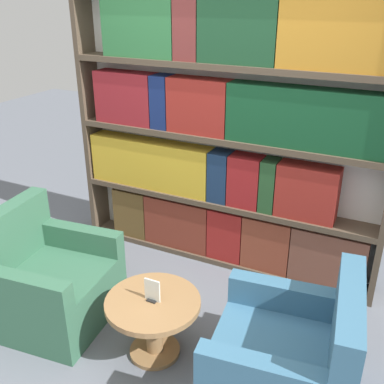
# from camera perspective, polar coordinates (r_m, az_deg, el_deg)

# --- Properties ---
(ground_plane) EXTENTS (14.00, 14.00, 0.00)m
(ground_plane) POSITION_cam_1_polar(r_m,az_deg,el_deg) (3.34, -7.13, -20.64)
(ground_plane) COLOR slate
(bookshelf) EXTENTS (2.80, 0.30, 2.40)m
(bookshelf) POSITION_cam_1_polar(r_m,az_deg,el_deg) (3.87, 4.23, 6.74)
(bookshelf) COLOR silver
(bookshelf) RESTS_ON ground_plane
(armchair_left) EXTENTS (0.90, 0.91, 0.89)m
(armchair_left) POSITION_cam_1_polar(r_m,az_deg,el_deg) (3.67, -17.79, -10.96)
(armchair_left) COLOR #336047
(armchair_left) RESTS_ON ground_plane
(armchair_right) EXTENTS (0.91, 0.92, 0.89)m
(armchair_right) POSITION_cam_1_polar(r_m,az_deg,el_deg) (2.94, 11.91, -20.53)
(armchair_right) COLOR #386684
(armchair_right) RESTS_ON ground_plane
(coffee_table) EXTENTS (0.65, 0.65, 0.45)m
(coffee_table) POSITION_cam_1_polar(r_m,az_deg,el_deg) (3.18, -4.93, -15.37)
(coffee_table) COLOR olive
(coffee_table) RESTS_ON ground_plane
(table_sign) EXTENTS (0.11, 0.06, 0.16)m
(table_sign) POSITION_cam_1_polar(r_m,az_deg,el_deg) (3.06, -5.06, -12.50)
(table_sign) COLOR black
(table_sign) RESTS_ON coffee_table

